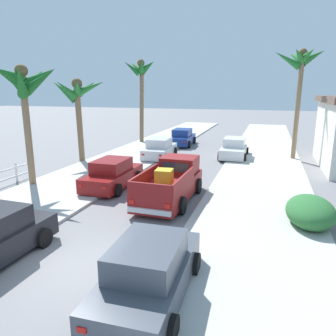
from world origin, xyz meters
TOP-DOWN VIEW (x-y plane):
  - ground_plane at (0.00, 0.00)m, footprint 160.00×160.00m
  - sidewalk_left at (-4.91, 12.00)m, footprint 5.11×60.00m
  - sidewalk_right at (4.91, 12.00)m, footprint 5.11×60.00m
  - curb_left at (-3.76, 12.00)m, footprint 0.16×60.00m
  - curb_right at (3.76, 12.00)m, footprint 0.16×60.00m
  - pickup_truck at (0.92, 6.47)m, footprint 2.27×5.24m
  - car_left_near at (2.70, 17.04)m, footprint 2.05×4.27m
  - car_left_mid at (-2.68, 15.21)m, footprint 2.21×4.34m
  - car_right_mid at (-2.60, 7.35)m, footprint 2.05×4.27m
  - car_left_far at (-2.56, 21.40)m, footprint 2.17×4.32m
  - car_right_far at (2.55, -0.73)m, footprint 2.14×4.31m
  - palm_tree_left_fore at (-6.84, 21.94)m, footprint 3.34×3.76m
  - palm_tree_right_fore at (6.98, 17.66)m, footprint 3.64×3.50m
  - palm_tree_left_mid at (-7.56, 12.20)m, footprint 3.94×3.18m
  - palm_tree_right_mid at (-6.88, 6.42)m, footprint 4.11×3.96m
  - hedge_bush at (6.84, 5.25)m, footprint 1.80×2.80m

SIDE VIEW (x-z plane):
  - ground_plane at x=0.00m, z-range 0.00..0.00m
  - curb_left at x=-3.76m, z-range 0.00..0.10m
  - curb_right at x=3.76m, z-range 0.00..0.10m
  - sidewalk_left at x=-4.91m, z-range 0.00..0.12m
  - sidewalk_right at x=4.91m, z-range 0.00..0.12m
  - hedge_bush at x=6.84m, z-range 0.00..1.10m
  - car_left_near at x=2.70m, z-range -0.06..1.48m
  - car_left_mid at x=-2.68m, z-range -0.06..1.48m
  - car_right_mid at x=-2.60m, z-range -0.06..1.48m
  - car_left_far at x=-2.56m, z-range -0.06..1.48m
  - car_right_far at x=2.55m, z-range -0.06..1.48m
  - pickup_truck at x=0.92m, z-range -0.11..1.69m
  - palm_tree_left_mid at x=-7.56m, z-range 1.79..7.65m
  - palm_tree_right_mid at x=-6.88m, z-range 2.10..8.45m
  - palm_tree_left_fore at x=-6.84m, z-range 2.37..10.28m
  - palm_tree_right_fore at x=6.98m, z-range 2.67..10.59m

